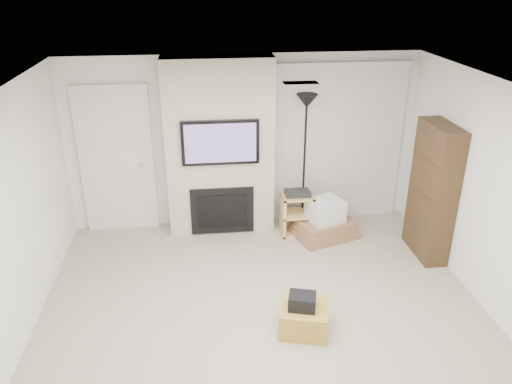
{
  "coord_description": "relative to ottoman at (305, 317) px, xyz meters",
  "views": [
    {
      "loc": [
        -0.63,
        -4.08,
        3.53
      ],
      "look_at": [
        0.0,
        1.2,
        1.15
      ],
      "focal_mm": 35.0,
      "sensor_mm": 36.0,
      "label": 1
    }
  ],
  "objects": [
    {
      "name": "floor",
      "position": [
        -0.39,
        -0.12,
        -0.15
      ],
      "size": [
        5.0,
        5.5,
        0.0
      ],
      "primitive_type": "cube",
      "color": "#A89E88",
      "rests_on": "ground"
    },
    {
      "name": "ceiling",
      "position": [
        -0.39,
        -0.12,
        2.35
      ],
      "size": [
        5.0,
        5.5,
        0.0
      ],
      "primitive_type": "cube",
      "color": "white",
      "rests_on": "wall_back"
    },
    {
      "name": "wall_back",
      "position": [
        -0.39,
        2.63,
        1.1
      ],
      "size": [
        5.0,
        0.0,
        2.5
      ],
      "primitive_type": "cube",
      "rotation": [
        1.57,
        0.0,
        0.0
      ],
      "color": "white",
      "rests_on": "ground"
    },
    {
      "name": "hvac_vent",
      "position": [
        0.01,
        0.68,
        2.35
      ],
      "size": [
        0.35,
        0.18,
        0.01
      ],
      "primitive_type": "cube",
      "color": "silver",
      "rests_on": "ceiling"
    },
    {
      "name": "ottoman",
      "position": [
        0.0,
        0.0,
        0.0
      ],
      "size": [
        0.62,
        0.62,
        0.3
      ],
      "primitive_type": "cube",
      "rotation": [
        0.0,
        0.0,
        -0.27
      ],
      "color": "#AD8632",
      "rests_on": "floor"
    },
    {
      "name": "black_bag",
      "position": [
        -0.04,
        -0.03,
        0.23
      ],
      "size": [
        0.33,
        0.29,
        0.16
      ],
      "primitive_type": "cube",
      "rotation": [
        0.0,
        0.0,
        -0.27
      ],
      "color": "black",
      "rests_on": "ottoman"
    },
    {
      "name": "fireplace_wall",
      "position": [
        -0.74,
        2.42,
        1.09
      ],
      "size": [
        1.5,
        0.47,
        2.5
      ],
      "color": "#BEB39B",
      "rests_on": "floor"
    },
    {
      "name": "entry_door",
      "position": [
        -2.19,
        2.59,
        0.9
      ],
      "size": [
        1.02,
        0.11,
        2.14
      ],
      "color": "silver",
      "rests_on": "floor"
    },
    {
      "name": "vertical_blinds",
      "position": [
        1.01,
        2.58,
        1.12
      ],
      "size": [
        1.98,
        0.1,
        2.37
      ],
      "color": "silver",
      "rests_on": "floor"
    },
    {
      "name": "floor_lamp",
      "position": [
        0.45,
        2.31,
        1.43
      ],
      "size": [
        0.3,
        0.3,
        2.0
      ],
      "color": "black",
      "rests_on": "floor"
    },
    {
      "name": "av_stand",
      "position": [
        0.33,
        2.13,
        0.2
      ],
      "size": [
        0.45,
        0.38,
        0.66
      ],
      "color": "#DEB168",
      "rests_on": "floor"
    },
    {
      "name": "box_stack",
      "position": [
        0.7,
        1.98,
        0.06
      ],
      "size": [
        1.0,
        0.87,
        0.56
      ],
      "color": "#8F6644",
      "rests_on": "floor"
    },
    {
      "name": "bookshelf",
      "position": [
        1.95,
        1.38,
        0.75
      ],
      "size": [
        0.3,
        0.8,
        1.8
      ],
      "color": "#342313",
      "rests_on": "floor"
    }
  ]
}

